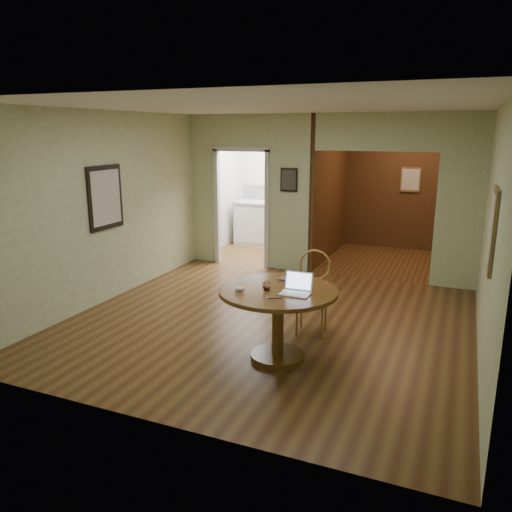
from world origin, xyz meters
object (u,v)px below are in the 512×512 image
at_px(dining_table, 278,307).
at_px(closed_laptop, 292,282).
at_px(chair, 313,287).
at_px(open_laptop, 297,287).

height_order(dining_table, closed_laptop, closed_laptop).
bearing_deg(chair, dining_table, -105.72).
bearing_deg(closed_laptop, chair, 96.24).
bearing_deg(open_laptop, closed_laptop, 117.36).
bearing_deg(open_laptop, dining_table, 167.33).
height_order(dining_table, chair, chair).
bearing_deg(open_laptop, chair, 95.43).
height_order(chair, open_laptop, chair).
xyz_separation_m(chair, closed_laptop, (-0.07, -0.63, 0.24)).
height_order(dining_table, open_laptop, open_laptop).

